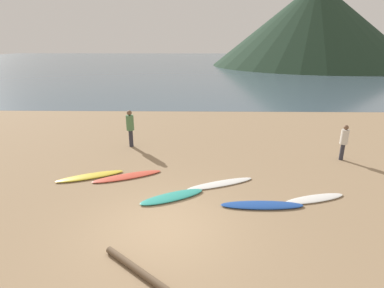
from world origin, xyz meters
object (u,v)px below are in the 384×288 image
object	(u,v)px
surfboard_0	(90,176)
driftwood_log	(139,271)
person_1	(344,140)
surfboard_1	(127,176)
surfboard_3	(220,184)
surfboard_4	(262,205)
surfboard_5	(314,199)
person_0	(130,125)
surfboard_2	(172,197)

from	to	relation	value
surfboard_0	driftwood_log	distance (m)	5.64
person_1	surfboard_1	bearing A→B (deg)	76.60
surfboard_1	surfboard_3	bearing A→B (deg)	-33.09
surfboard_1	surfboard_4	size ratio (longest dim) A/B	1.01
surfboard_4	driftwood_log	distance (m)	4.39
surfboard_5	person_0	xyz separation A→B (m)	(-7.00, 5.03, 1.02)
surfboard_0	person_0	distance (m)	3.74
person_1	surfboard_4	bearing A→B (deg)	107.66
surfboard_3	person_0	distance (m)	5.78
surfboard_3	surfboard_4	distance (m)	1.90
surfboard_1	person_0	xyz separation A→B (m)	(-0.57, 3.48, 1.01)
surfboard_2	surfboard_0	bearing A→B (deg)	127.55
surfboard_0	surfboard_1	size ratio (longest dim) A/B	0.94
surfboard_0	surfboard_2	size ratio (longest dim) A/B	1.12
surfboard_2	surfboard_5	size ratio (longest dim) A/B	1.02
surfboard_3	person_1	bearing A→B (deg)	2.48
surfboard_0	surfboard_3	distance (m)	4.88
surfboard_5	surfboard_1	bearing A→B (deg)	149.62
surfboard_1	surfboard_3	xyz separation A→B (m)	(3.45, -0.54, -0.01)
surfboard_5	person_0	size ratio (longest dim) A/B	1.21
surfboard_0	surfboard_1	bearing A→B (deg)	-23.13
surfboard_0	surfboard_5	size ratio (longest dim) A/B	1.14
person_1	surfboard_0	bearing A→B (deg)	75.11
surfboard_0	person_0	world-z (taller)	person_0
surfboard_1	driftwood_log	size ratio (longest dim) A/B	1.16
surfboard_4	surfboard_5	world-z (taller)	surfboard_4
surfboard_5	person_1	xyz separation A→B (m)	(2.39, 3.50, 0.88)
surfboard_4	surfboard_3	bearing A→B (deg)	128.13
surfboard_0	driftwood_log	size ratio (longest dim) A/B	1.10
surfboard_4	person_0	distance (m)	7.64
surfboard_3	person_1	distance (m)	5.97
person_1	surfboard_3	bearing A→B (deg)	89.00
surfboard_4	surfboard_5	size ratio (longest dim) A/B	1.19
surfboard_0	person_0	bearing A→B (deg)	52.37
surfboard_0	surfboard_3	world-z (taller)	surfboard_0
surfboard_5	person_0	world-z (taller)	person_0
surfboard_1	driftwood_log	world-z (taller)	driftwood_log
surfboard_0	driftwood_log	world-z (taller)	driftwood_log
surfboard_0	surfboard_1	world-z (taller)	surfboard_0
surfboard_4	person_1	size ratio (longest dim) A/B	1.66
surfboard_2	surfboard_3	world-z (taller)	surfboard_2
surfboard_4	driftwood_log	xyz separation A→B (m)	(-3.28, -2.92, 0.03)
driftwood_log	person_1	bearing A→B (deg)	42.71
surfboard_5	surfboard_3	bearing A→B (deg)	144.32
surfboard_3	person_1	size ratio (longest dim) A/B	1.65
person_1	surfboard_2	bearing A→B (deg)	90.66
surfboard_2	driftwood_log	xyz separation A→B (m)	(-0.45, -3.40, 0.03)
surfboard_2	surfboard_5	bearing A→B (deg)	-27.29
surfboard_0	surfboard_4	world-z (taller)	surfboard_4
surfboard_4	person_1	xyz separation A→B (m)	(4.17, 3.96, 0.87)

